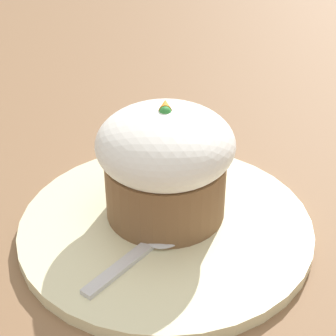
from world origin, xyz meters
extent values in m
plane|color=#846042|center=(0.00, 0.00, 0.00)|extent=(4.00, 4.00, 0.00)
cylinder|color=beige|center=(0.00, 0.00, 0.01)|extent=(0.24, 0.24, 0.01)
cylinder|color=brown|center=(0.01, 0.00, 0.04)|extent=(0.10, 0.10, 0.05)
ellipsoid|color=white|center=(0.01, 0.00, 0.08)|extent=(0.11, 0.11, 0.06)
cone|color=orange|center=(0.02, 0.00, 0.10)|extent=(0.02, 0.01, 0.01)
sphere|color=green|center=(0.01, 0.00, 0.10)|extent=(0.01, 0.01, 0.01)
cube|color=silver|center=(-0.06, 0.03, 0.01)|extent=(0.06, 0.05, 0.00)
ellipsoid|color=silver|center=(-0.02, 0.00, 0.01)|extent=(0.05, 0.05, 0.01)
camera|label=1|loc=(-0.37, 0.00, 0.29)|focal=60.00mm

